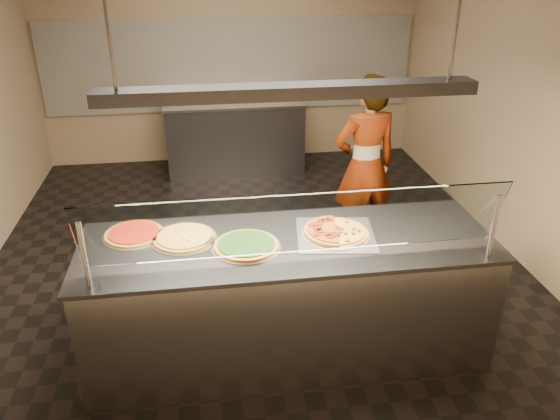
{
  "coord_description": "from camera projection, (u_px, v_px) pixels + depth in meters",
  "views": [
    {
      "loc": [
        -0.42,
        -4.4,
        2.74
      ],
      "look_at": [
        0.09,
        -0.91,
        1.02
      ],
      "focal_mm": 35.0,
      "sensor_mm": 36.0,
      "label": 1
    }
  ],
  "objects": [
    {
      "name": "ground",
      "position": [
        257.0,
        267.0,
        5.17
      ],
      "size": [
        5.0,
        6.0,
        0.02
      ],
      "primitive_type": "cube",
      "color": "black",
      "rests_on": "ground"
    },
    {
      "name": "wall_back",
      "position": [
        230.0,
        49.0,
        7.18
      ],
      "size": [
        5.0,
        0.02,
        3.0
      ],
      "primitive_type": "cube",
      "color": "#907E5D",
      "rests_on": "ground"
    },
    {
      "name": "wall_front",
      "position": [
        344.0,
        354.0,
        1.83
      ],
      "size": [
        5.0,
        0.02,
        3.0
      ],
      "primitive_type": "cube",
      "color": "#907E5D",
      "rests_on": "ground"
    },
    {
      "name": "wall_right",
      "position": [
        535.0,
        100.0,
        4.83
      ],
      "size": [
        0.02,
        6.0,
        3.0
      ],
      "primitive_type": "cube",
      "color": "#907E5D",
      "rests_on": "ground"
    },
    {
      "name": "tile_band",
      "position": [
        231.0,
        65.0,
        7.25
      ],
      "size": [
        4.9,
        0.02,
        1.2
      ],
      "primitive_type": "cube",
      "color": "silver",
      "rests_on": "wall_back"
    },
    {
      "name": "serving_counter",
      "position": [
        288.0,
        297.0,
        3.9
      ],
      "size": [
        2.81,
        0.94,
        0.93
      ],
      "color": "#B7B7BC",
      "rests_on": "ground"
    },
    {
      "name": "sneeze_guard",
      "position": [
        298.0,
        225.0,
        3.26
      ],
      "size": [
        2.57,
        0.18,
        0.54
      ],
      "color": "#B7B7BC",
      "rests_on": "serving_counter"
    },
    {
      "name": "perforated_tray",
      "position": [
        335.0,
        234.0,
        3.77
      ],
      "size": [
        0.6,
        0.6,
        0.01
      ],
      "color": "silver",
      "rests_on": "serving_counter"
    },
    {
      "name": "half_pizza_pepperoni",
      "position": [
        321.0,
        231.0,
        3.75
      ],
      "size": [
        0.28,
        0.46,
        0.05
      ],
      "color": "brown",
      "rests_on": "perforated_tray"
    },
    {
      "name": "half_pizza_sausage",
      "position": [
        350.0,
        230.0,
        3.77
      ],
      "size": [
        0.28,
        0.46,
        0.04
      ],
      "color": "brown",
      "rests_on": "perforated_tray"
    },
    {
      "name": "pizza_spinach",
      "position": [
        246.0,
        245.0,
        3.61
      ],
      "size": [
        0.46,
        0.46,
        0.03
      ],
      "color": "silver",
      "rests_on": "serving_counter"
    },
    {
      "name": "pizza_cheese",
      "position": [
        184.0,
        237.0,
        3.72
      ],
      "size": [
        0.45,
        0.45,
        0.03
      ],
      "color": "silver",
      "rests_on": "serving_counter"
    },
    {
      "name": "pizza_tomato",
      "position": [
        134.0,
        233.0,
        3.76
      ],
      "size": [
        0.43,
        0.43,
        0.03
      ],
      "color": "silver",
      "rests_on": "serving_counter"
    },
    {
      "name": "pizza_spatula",
      "position": [
        193.0,
        238.0,
        3.68
      ],
      "size": [
        0.26,
        0.2,
        0.02
      ],
      "color": "#B7B7BC",
      "rests_on": "pizza_spinach"
    },
    {
      "name": "prep_table",
      "position": [
        235.0,
        135.0,
        7.23
      ],
      "size": [
        1.8,
        0.74,
        0.93
      ],
      "color": "#414147",
      "rests_on": "ground"
    },
    {
      "name": "worker",
      "position": [
        365.0,
        166.0,
        5.11
      ],
      "size": [
        0.69,
        0.52,
        1.73
      ],
      "primitive_type": "imported",
      "rotation": [
        0.0,
        0.0,
        3.31
      ],
      "color": "#2F2835",
      "rests_on": "ground"
    },
    {
      "name": "heat_lamp_housing",
      "position": [
        289.0,
        91.0,
        3.25
      ],
      "size": [
        2.3,
        0.18,
        0.08
      ],
      "primitive_type": "cube",
      "color": "#414147",
      "rests_on": "ceiling"
    }
  ]
}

